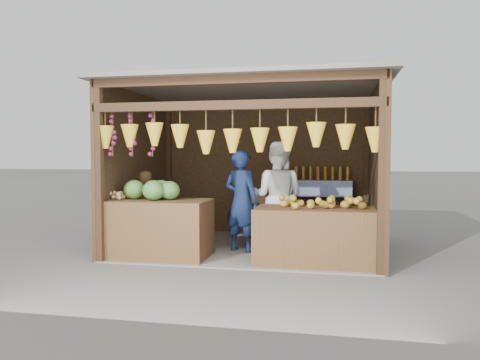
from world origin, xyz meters
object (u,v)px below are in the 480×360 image
(counter_left, at_px, (159,229))
(vendor_seated, at_px, (145,199))
(man_standing, at_px, (241,201))
(woman_standing, at_px, (278,197))
(counter_right, at_px, (315,236))

(counter_left, xyz_separation_m, vendor_seated, (-0.65, 1.04, 0.33))
(man_standing, bearing_deg, woman_standing, -141.44)
(counter_right, height_order, woman_standing, woman_standing)
(counter_right, height_order, man_standing, man_standing)
(man_standing, relative_size, vendor_seated, 1.62)
(counter_left, height_order, man_standing, man_standing)
(counter_right, relative_size, man_standing, 1.02)
(counter_left, distance_m, counter_right, 2.29)
(counter_left, bearing_deg, vendor_seated, 122.16)
(counter_left, relative_size, vendor_seated, 1.48)
(counter_left, distance_m, man_standing, 1.34)
(counter_right, bearing_deg, counter_left, -179.68)
(man_standing, bearing_deg, vendor_seated, 10.16)
(man_standing, bearing_deg, counter_right, 175.86)
(counter_left, distance_m, vendor_seated, 1.27)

